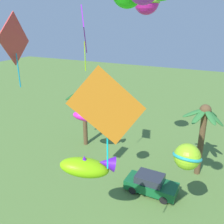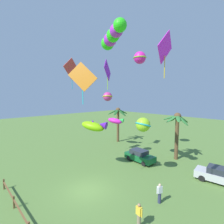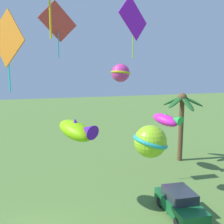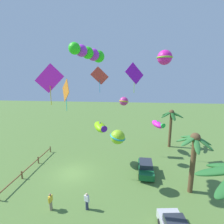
% 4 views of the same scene
% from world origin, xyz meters
% --- Properties ---
extents(ground_plane, '(120.00, 120.00, 0.00)m').
position_xyz_m(ground_plane, '(0.00, 0.00, 0.00)').
color(ground_plane, '#567A38').
extents(palm_tree_0, '(3.47, 3.76, 6.32)m').
position_xyz_m(palm_tree_0, '(-9.41, 13.42, 4.66)').
color(palm_tree_0, brown).
rests_on(palm_tree_0, ground).
extents(palm_tree_2, '(3.30, 3.42, 6.26)m').
position_xyz_m(palm_tree_2, '(1.96, 12.91, 4.60)').
color(palm_tree_2, brown).
rests_on(palm_tree_2, ground).
extents(rail_fence, '(10.65, 0.12, 0.95)m').
position_xyz_m(rail_fence, '(-0.08, -5.40, 0.60)').
color(rail_fence, brown).
rests_on(rail_fence, ground).
extents(parked_car_0, '(3.95, 1.84, 1.51)m').
position_xyz_m(parked_car_0, '(-0.87, 8.73, 0.75)').
color(parked_car_0, '#145B2D').
rests_on(parked_car_0, ground).
extents(parked_car_1, '(4.09, 2.18, 1.51)m').
position_xyz_m(parked_car_1, '(7.57, 10.11, 0.75)').
color(parked_car_1, '#BCBCC1').
rests_on(parked_car_1, ground).
extents(spectator_0, '(0.35, 0.52, 1.59)m').
position_xyz_m(spectator_0, '(5.35, 3.12, 0.81)').
color(spectator_0, '#2D3351').
rests_on(spectator_0, ground).
extents(spectator_1, '(0.55, 0.26, 1.59)m').
position_xyz_m(spectator_1, '(5.73, 0.00, 0.81)').
color(spectator_1, gray).
rests_on(spectator_1, ground).
extents(kite_diamond_0, '(1.54, 2.52, 4.06)m').
position_xyz_m(kite_diamond_0, '(-5.36, 7.22, 11.84)').
color(kite_diamond_0, purple).
extents(kite_diamond_1, '(0.68, 2.57, 3.64)m').
position_xyz_m(kite_diamond_1, '(-6.30, 2.33, 11.56)').
color(kite_diamond_1, '#D93C39').
extents(kite_fish_2, '(2.94, 2.20, 1.28)m').
position_xyz_m(kite_fish_2, '(-7.61, 11.06, 4.35)').
color(kite_fish_2, '#F024C7').
extents(kite_ball_3, '(1.78, 1.78, 1.14)m').
position_xyz_m(kite_ball_3, '(-3.88, 5.90, 8.34)').
color(kite_ball_3, '#CB338E').
extents(kite_fish_4, '(3.25, 2.50, 1.46)m').
position_xyz_m(kite_fish_4, '(-2.84, 2.96, 5.10)').
color(kite_fish_4, '#83D20F').
extents(kite_diamond_5, '(2.12, 1.53, 3.55)m').
position_xyz_m(kite_diamond_5, '(-0.01, -0.32, 9.96)').
color(kite_diamond_5, orange).
extents(kite_tube_6, '(4.40, 2.76, 1.51)m').
position_xyz_m(kite_tube_6, '(0.56, 2.53, 13.73)').
color(kite_tube_6, '#2ADE1D').
extents(kite_ball_7, '(1.85, 1.83, 1.45)m').
position_xyz_m(kite_ball_7, '(1.90, 5.54, 5.54)').
color(kite_ball_7, '#92CF23').
extents(kite_ball_8, '(2.35, 2.34, 1.64)m').
position_xyz_m(kite_ball_8, '(-2.42, 10.47, 13.57)').
color(kite_ball_8, '#F120AA').
extents(kite_diamond_9, '(0.30, 2.03, 2.83)m').
position_xyz_m(kite_diamond_9, '(6.57, 1.14, 11.26)').
color(kite_diamond_9, '#EE20E6').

